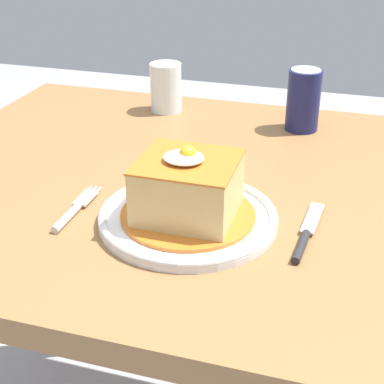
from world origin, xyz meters
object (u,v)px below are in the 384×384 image
Objects in this scene: main_plate at (188,217)px; fork at (73,211)px; soda_can at (303,100)px; drinking_glass at (166,91)px; knife at (305,238)px.

main_plate is 1.86× the size of fork.
main_plate is 0.44m from soda_can.
drinking_glass is (-0.02, 0.48, 0.04)m from fork.
knife is (0.34, 0.02, 0.00)m from fork.
soda_can reaches higher than main_plate.
fork is 0.85× the size of knife.
main_plate is 1.58× the size of knife.
fork is 1.34× the size of drinking_glass.
drinking_glass reaches higher than fork.
main_plate is 0.17m from knife.
fork is 1.14× the size of soda_can.
fork is (-0.17, -0.03, -0.00)m from main_plate.
soda_can reaches higher than drinking_glass.
main_plate is at bearing -67.28° from drinking_glass.
knife is 1.34× the size of soda_can.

